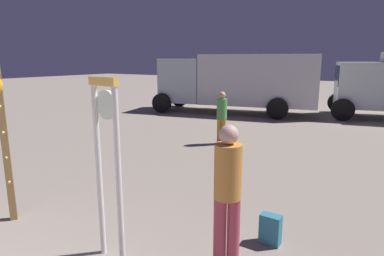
{
  "coord_description": "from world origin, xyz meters",
  "views": [
    {
      "loc": [
        3.6,
        -0.41,
        2.48
      ],
      "look_at": [
        0.28,
        4.7,
        1.2
      ],
      "focal_mm": 30.74,
      "sensor_mm": 36.0,
      "label": 1
    }
  ],
  "objects_px": {
    "person_near_clock": "(228,188)",
    "person_distant": "(222,115)",
    "standing_clock": "(108,154)",
    "box_truck_far": "(239,80)",
    "backpack": "(271,229)",
    "arrow_sign": "(0,119)"
  },
  "relations": [
    {
      "from": "person_near_clock",
      "to": "box_truck_far",
      "type": "relative_size",
      "value": 0.23
    },
    {
      "from": "backpack",
      "to": "arrow_sign",
      "type": "bearing_deg",
      "value": -153.52
    },
    {
      "from": "arrow_sign",
      "to": "person_distant",
      "type": "relative_size",
      "value": 1.66
    },
    {
      "from": "person_near_clock",
      "to": "person_distant",
      "type": "height_order",
      "value": "person_near_clock"
    },
    {
      "from": "person_near_clock",
      "to": "person_distant",
      "type": "bearing_deg",
      "value": 118.62
    },
    {
      "from": "person_near_clock",
      "to": "standing_clock",
      "type": "bearing_deg",
      "value": -149.79
    },
    {
      "from": "standing_clock",
      "to": "person_distant",
      "type": "xyz_separation_m",
      "value": [
        -1.54,
        5.82,
        -0.5
      ]
    },
    {
      "from": "box_truck_far",
      "to": "person_near_clock",
      "type": "bearing_deg",
      "value": -65.47
    },
    {
      "from": "arrow_sign",
      "to": "backpack",
      "type": "height_order",
      "value": "arrow_sign"
    },
    {
      "from": "person_near_clock",
      "to": "backpack",
      "type": "relative_size",
      "value": 4.16
    },
    {
      "from": "standing_clock",
      "to": "arrow_sign",
      "type": "relative_size",
      "value": 0.88
    },
    {
      "from": "standing_clock",
      "to": "person_distant",
      "type": "height_order",
      "value": "standing_clock"
    },
    {
      "from": "standing_clock",
      "to": "backpack",
      "type": "xyz_separation_m",
      "value": [
        1.57,
        1.4,
        -1.17
      ]
    },
    {
      "from": "person_distant",
      "to": "box_truck_far",
      "type": "distance_m",
      "value": 5.96
    },
    {
      "from": "standing_clock",
      "to": "person_distant",
      "type": "bearing_deg",
      "value": 104.81
    },
    {
      "from": "standing_clock",
      "to": "person_near_clock",
      "type": "height_order",
      "value": "standing_clock"
    },
    {
      "from": "standing_clock",
      "to": "box_truck_far",
      "type": "distance_m",
      "value": 11.93
    },
    {
      "from": "person_distant",
      "to": "arrow_sign",
      "type": "bearing_deg",
      "value": -92.72
    },
    {
      "from": "backpack",
      "to": "box_truck_far",
      "type": "height_order",
      "value": "box_truck_far"
    },
    {
      "from": "person_near_clock",
      "to": "box_truck_far",
      "type": "bearing_deg",
      "value": 114.53
    },
    {
      "from": "backpack",
      "to": "box_truck_far",
      "type": "xyz_separation_m",
      "value": [
        -5.18,
        9.96,
        1.31
      ]
    },
    {
      "from": "backpack",
      "to": "person_distant",
      "type": "distance_m",
      "value": 5.44
    }
  ]
}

